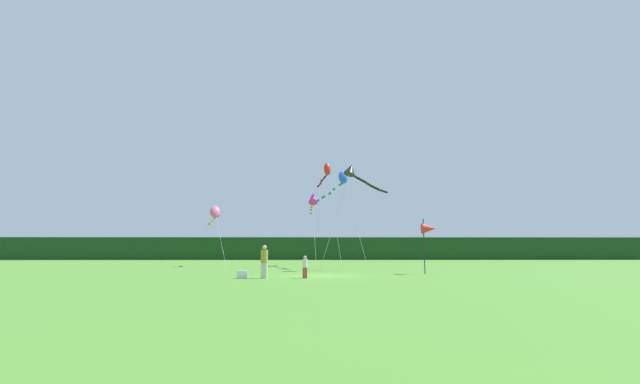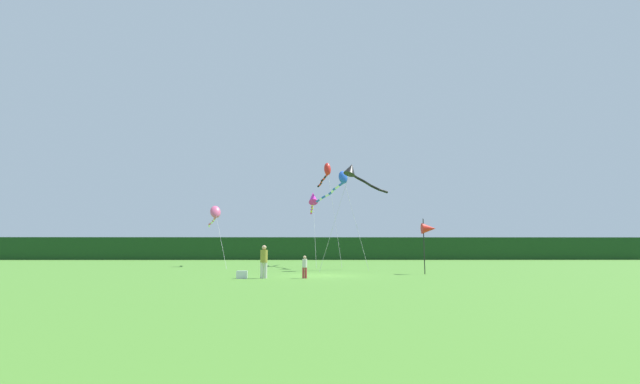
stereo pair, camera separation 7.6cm
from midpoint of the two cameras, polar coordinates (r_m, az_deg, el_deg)
The scene contains 11 objects.
ground_plane at distance 25.90m, azimuth 0.09°, elevation -11.29°, with size 120.00×120.00×0.00m, color #4C842D.
distant_treeline at distance 70.86m, azimuth -0.44°, elevation -7.69°, with size 108.00×3.76×3.66m, color #193D19.
person_adult at distance 23.41m, azimuth -7.68°, elevation -9.12°, with size 0.39×0.39×1.79m.
person_child at distance 23.28m, azimuth -2.15°, elevation -9.97°, with size 0.27×0.27×1.22m.
cooler_box at distance 23.53m, azimuth -10.61°, elevation -10.98°, with size 0.56×0.33×0.41m, color silver.
banner_flag_pole at distance 28.46m, azimuth 14.48°, elevation -4.90°, with size 0.90×0.70×3.58m.
kite_blue at distance 36.78m, azimuth 2.61°, elevation 1.44°, with size 4.07×7.55×8.43m.
kite_black at distance 33.27m, azimuth 4.54°, elevation 2.74°, with size 5.81×4.22×8.44m.
kite_rainbow at distance 42.08m, azimuth -14.16°, elevation -2.82°, with size 3.68×7.95×5.97m.
kite_red at distance 42.68m, azimuth 0.82°, elevation 2.82°, with size 2.17×7.79×10.43m.
kite_magenta at distance 42.61m, azimuth -1.05°, elevation -0.94°, with size 1.02×8.94×7.65m.
Camera 1 is at (-0.41, -25.86, 1.50)m, focal length 23.55 mm.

